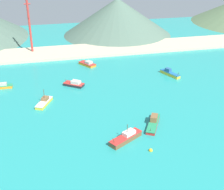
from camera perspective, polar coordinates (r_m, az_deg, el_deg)
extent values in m
cube|color=teal|center=(84.82, 13.33, -7.57)|extent=(260.00, 280.00, 0.50)
cube|color=orange|center=(131.01, -4.59, 5.66)|extent=(6.73, 8.11, 0.88)
cube|color=red|center=(130.82, -4.60, 5.89)|extent=(6.86, 8.28, 0.20)
cube|color=#B2ADA3|center=(129.94, -4.33, 6.05)|extent=(3.38, 3.48, 1.04)
cylinder|color=#4C3823|center=(133.12, -5.60, 6.44)|extent=(0.39, 0.52, 1.20)
cube|color=red|center=(87.53, 7.61, -5.39)|extent=(7.08, 10.25, 0.82)
cube|color=#238C5B|center=(87.27, 7.63, -5.11)|extent=(7.23, 10.45, 0.20)
cube|color=brown|center=(87.94, 7.79, -4.20)|extent=(3.02, 3.51, 1.54)
cylinder|color=#4C3823|center=(83.06, 7.17, -6.43)|extent=(0.35, 0.50, 1.12)
cube|color=gold|center=(122.20, 10.68, 3.82)|extent=(5.23, 9.11, 1.11)
cube|color=#1E669E|center=(121.96, 10.70, 4.11)|extent=(5.34, 9.29, 0.20)
cube|color=#28568C|center=(122.41, 10.35, 4.59)|extent=(2.21, 2.67, 1.27)
cylinder|color=#4C3823|center=(119.17, 12.12, 3.80)|extent=(0.36, 0.64, 1.50)
cube|color=#232328|center=(111.87, -7.07, 1.90)|extent=(7.52, 6.63, 0.85)
cube|color=red|center=(111.66, -7.08, 2.14)|extent=(7.67, 6.76, 0.20)
cube|color=beige|center=(110.98, -6.70, 2.38)|extent=(3.84, 3.65, 1.10)
cylinder|color=#4C3823|center=(113.01, -8.52, 2.62)|extent=(0.49, 0.40, 1.16)
cube|color=#B2ADA3|center=(115.41, -19.70, 1.91)|extent=(3.34, 1.62, 0.92)
cube|color=brown|center=(80.43, 2.53, -8.07)|extent=(9.61, 7.15, 1.24)
cube|color=red|center=(80.03, 2.54, -7.65)|extent=(9.80, 7.29, 0.20)
cube|color=silver|center=(80.47, 3.15, -6.97)|extent=(3.90, 3.38, 0.95)
cylinder|color=#4C3823|center=(77.01, 0.30, -8.42)|extent=(0.67, 0.47, 1.68)
cylinder|color=#4C3823|center=(79.17, 2.84, -6.17)|extent=(0.15, 0.15, 2.31)
cube|color=gold|center=(100.30, -12.44, -1.48)|extent=(5.78, 8.26, 0.91)
cube|color=white|center=(100.05, -12.47, -1.20)|extent=(5.90, 8.43, 0.20)
cube|color=brown|center=(100.59, -12.27, -0.64)|extent=(2.67, 2.84, 1.01)
cylinder|color=#4C3823|center=(96.96, -13.37, -1.85)|extent=(0.35, 0.54, 1.24)
cylinder|color=#4C3823|center=(99.40, -12.47, 0.24)|extent=(0.16, 0.16, 2.83)
sphere|color=gold|center=(77.57, 7.17, -10.12)|extent=(0.98, 0.98, 0.98)
cube|color=#C6B793|center=(150.98, 0.59, 8.56)|extent=(247.00, 19.32, 1.20)
cone|color=#4C6656|center=(177.03, 0.99, 14.30)|extent=(60.43, 60.43, 20.03)
cylinder|color=#B7332D|center=(146.48, -15.02, 12.52)|extent=(0.96, 0.96, 27.66)
cylinder|color=#B7332D|center=(144.82, -15.44, 15.92)|extent=(2.77, 0.48, 0.48)
cylinder|color=#B7332D|center=(145.80, -15.18, 13.79)|extent=(0.48, 2.21, 0.48)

